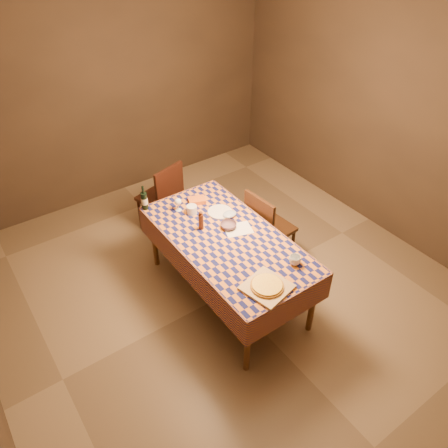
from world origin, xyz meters
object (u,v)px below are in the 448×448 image
object	(u,v)px
wine_bottle	(144,200)
white_plate	(220,212)
pizza	(267,285)
dining_table	(227,244)
chair_right	(266,226)
chair_far	(164,195)
bowl	(228,225)
cutting_board	(267,287)

from	to	relation	value
wine_bottle	white_plate	bearing A→B (deg)	-40.38
pizza	wine_bottle	world-z (taller)	wine_bottle
dining_table	chair_right	xyz separation A→B (m)	(0.63, 0.16, -0.17)
pizza	chair_far	xyz separation A→B (m)	(0.13, 2.04, -0.28)
bowl	chair_right	distance (m)	0.60
bowl	wine_bottle	xyz separation A→B (m)	(-0.52, 0.75, 0.08)
dining_table	wine_bottle	size ratio (longest dim) A/B	6.83
wine_bottle	white_plate	xyz separation A→B (m)	(0.59, -0.50, -0.09)
cutting_board	white_plate	world-z (taller)	cutting_board
cutting_board	pizza	bearing A→B (deg)	180.00
dining_table	pizza	world-z (taller)	pizza
pizza	chair_right	size ratio (longest dim) A/B	0.37
bowl	chair_far	world-z (taller)	chair_far
dining_table	white_plate	world-z (taller)	white_plate
cutting_board	chair_far	xyz separation A→B (m)	(0.13, 2.04, -0.26)
dining_table	pizza	xyz separation A→B (m)	(-0.11, -0.73, 0.11)
cutting_board	wine_bottle	world-z (taller)	wine_bottle
bowl	white_plate	bearing A→B (deg)	73.47
white_plate	dining_table	bearing A→B (deg)	-115.36
chair_right	pizza	bearing A→B (deg)	-129.88
white_plate	chair_far	distance (m)	0.99
cutting_board	chair_right	distance (m)	1.18
pizza	bowl	size ratio (longest dim) A/B	2.17
dining_table	chair_far	xyz separation A→B (m)	(0.02, 1.31, -0.17)
bowl	cutting_board	bearing A→B (deg)	-104.17
chair_right	wine_bottle	bearing A→B (deg)	145.94
pizza	chair_right	distance (m)	1.19
dining_table	chair_far	world-z (taller)	chair_far
white_plate	bowl	bearing A→B (deg)	-106.53
pizza	wine_bottle	bearing A→B (deg)	100.77
pizza	chair_far	distance (m)	2.06
white_plate	cutting_board	bearing A→B (deg)	-104.72
cutting_board	bowl	world-z (taller)	bowl
pizza	chair_far	bearing A→B (deg)	86.26
dining_table	chair_right	bearing A→B (deg)	14.38
chair_far	chair_right	world-z (taller)	same
chair_right	chair_far	bearing A→B (deg)	117.83
white_plate	chair_right	world-z (taller)	chair_right
cutting_board	chair_far	distance (m)	2.06
dining_table	chair_right	distance (m)	0.67
white_plate	chair_right	xyz separation A→B (m)	(0.45, -0.20, -0.25)
pizza	white_plate	xyz separation A→B (m)	(0.29, 1.09, -0.03)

